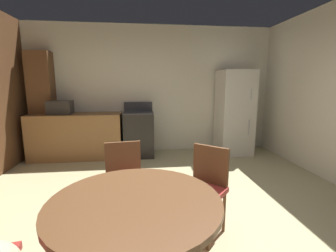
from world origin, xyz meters
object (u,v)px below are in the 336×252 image
refrigerator (234,113)px  oven_range (139,134)px  dining_table (136,223)px  microwave (60,107)px  chair_northeast (205,184)px  chair_north (124,178)px

refrigerator → oven_range: bearing=178.5°
refrigerator → dining_table: bearing=-121.3°
microwave → dining_table: 3.73m
refrigerator → dining_table: size_ratio=1.59×
dining_table → refrigerator: bearing=58.7°
oven_range → microwave: size_ratio=2.50×
refrigerator → chair_northeast: bearing=-117.5°
refrigerator → microwave: bearing=179.2°
refrigerator → chair_north: (-2.17, -2.36, -0.38)m
oven_range → dining_table: oven_range is taller
chair_north → oven_range: bearing=168.6°
dining_table → chair_northeast: (0.67, 0.73, -0.09)m
refrigerator → microwave: size_ratio=4.00×
microwave → dining_table: microwave is taller
dining_table → chair_north: (-0.14, 0.98, -0.09)m
microwave → chair_north: bearing=-60.4°
oven_range → refrigerator: 2.07m
refrigerator → microwave: (-3.54, 0.05, 0.15)m
chair_northeast → chair_north: size_ratio=1.00×
oven_range → chair_northeast: size_ratio=1.26×
microwave → chair_north: microwave is taller
oven_range → microwave: bearing=-179.9°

